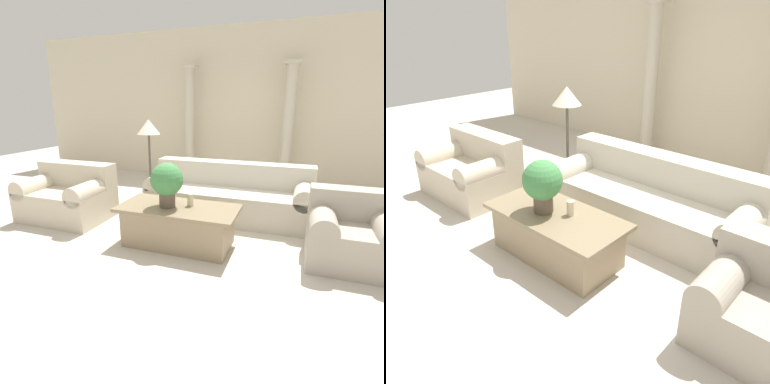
# 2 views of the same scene
# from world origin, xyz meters

# --- Properties ---
(ground_plane) EXTENTS (16.00, 16.00, 0.00)m
(ground_plane) POSITION_xyz_m (0.00, 0.00, 0.00)
(ground_plane) COLOR beige
(wall_back) EXTENTS (10.00, 0.06, 3.20)m
(wall_back) POSITION_xyz_m (0.00, 3.05, 1.60)
(wall_back) COLOR beige
(wall_back) RESTS_ON ground_plane
(sofa_long) EXTENTS (2.39, 0.86, 0.80)m
(sofa_long) POSITION_xyz_m (0.39, 0.66, 0.32)
(sofa_long) COLOR beige
(sofa_long) RESTS_ON ground_plane
(loveseat) EXTENTS (1.22, 0.86, 0.80)m
(loveseat) POSITION_xyz_m (-1.84, -0.19, 0.34)
(loveseat) COLOR beige
(loveseat) RESTS_ON ground_plane
(coffee_table) EXTENTS (1.41, 0.69, 0.48)m
(coffee_table) POSITION_xyz_m (0.05, -0.48, 0.25)
(coffee_table) COLOR #998466
(coffee_table) RESTS_ON ground_plane
(potted_plant) EXTENTS (0.38, 0.38, 0.52)m
(potted_plant) POSITION_xyz_m (-0.07, -0.53, 0.79)
(potted_plant) COLOR brown
(potted_plant) RESTS_ON coffee_table
(pillar_candle) EXTENTS (0.07, 0.07, 0.15)m
(pillar_candle) POSITION_xyz_m (0.17, -0.41, 0.56)
(pillar_candle) COLOR beige
(pillar_candle) RESTS_ON coffee_table
(floor_lamp) EXTENTS (0.36, 0.36, 1.41)m
(floor_lamp) POSITION_xyz_m (-0.93, 0.70, 1.20)
(floor_lamp) COLOR #4C473D
(floor_lamp) RESTS_ON ground_plane
(column_left) EXTENTS (0.29, 0.29, 2.42)m
(column_left) POSITION_xyz_m (-0.98, 2.70, 1.24)
(column_left) COLOR beige
(column_left) RESTS_ON ground_plane
(column_right) EXTENTS (0.29, 0.29, 2.42)m
(column_right) POSITION_xyz_m (1.07, 2.70, 1.24)
(column_right) COLOR beige
(column_right) RESTS_ON ground_plane
(armchair) EXTENTS (0.88, 0.77, 0.76)m
(armchair) POSITION_xyz_m (1.93, -0.26, 0.33)
(armchair) COLOR #ADA393
(armchair) RESTS_ON ground_plane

